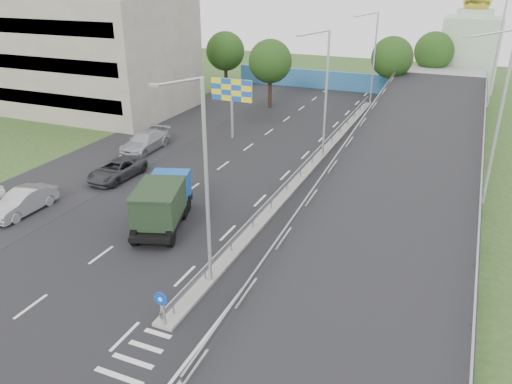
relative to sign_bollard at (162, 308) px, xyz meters
The scene contains 22 objects.
ground 2.41m from the sign_bollard, 90.00° to the right, with size 160.00×160.00×0.00m, color #2D4C1E.
road_surface 18.11m from the sign_bollard, 99.55° to the left, with size 26.00×90.00×0.04m, color black.
parking_strip 23.98m from the sign_bollard, 131.91° to the left, with size 8.00×90.00×0.05m, color black.
median 21.85m from the sign_bollard, 90.00° to the left, with size 1.00×44.00×0.20m, color gray.
overpass_ramp 23.09m from the sign_bollard, 71.04° to the left, with size 10.00×50.00×3.50m.
median_guardrail 21.83m from the sign_bollard, 90.00° to the left, with size 0.09×44.00×0.71m.
sign_bollard is the anchor object (origin of this frame).
lamp_post_near 6.12m from the sign_bollard, 88.36° to the left, with size 2.74×0.18×10.08m.
lamp_post_mid 24.30m from the sign_bollard, 89.74° to the left, with size 2.74×0.18×10.08m.
lamp_post_far 44.08m from the sign_bollard, 89.86° to the left, with size 2.74×0.18×10.08m.
beige_building 42.59m from the sign_bollard, 135.17° to the left, with size 24.00×14.00×12.00m, color gray.
blue_wall 49.99m from the sign_bollard, 94.59° to the left, with size 30.00×0.50×2.40m, color teal.
church 58.84m from the sign_bollard, 80.19° to the left, with size 7.00×7.00×13.80m.
billboard 27.53m from the sign_bollard, 109.21° to the left, with size 4.00×0.24×5.50m.
tree_left_mid 39.34m from the sign_bollard, 104.81° to the left, with size 4.80×4.80×7.60m.
tree_median_far 46.06m from the sign_bollard, 87.50° to the left, with size 4.80×4.80×7.60m.
tree_left_far 46.64m from the sign_bollard, 112.80° to the left, with size 4.80×4.80×7.60m.
tree_ramp_far 53.33m from the sign_bollard, 83.52° to the left, with size 4.80×4.80×7.60m.
dump_truck 9.83m from the sign_bollard, 122.48° to the left, with size 4.27×6.87×2.85m.
parked_car_b 15.78m from the sign_bollard, 156.86° to the left, with size 1.64×4.70×1.55m, color #A0A1A6.
parked_car_c 18.35m from the sign_bollard, 133.44° to the left, with size 2.33×5.06×1.41m, color #2C2D31.
parked_car_d 24.35m from the sign_bollard, 126.35° to the left, with size 2.27×5.59×1.62m, color #A1A2AA.
Camera 1 is at (10.58, -12.40, 14.26)m, focal length 35.00 mm.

